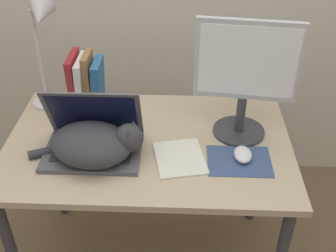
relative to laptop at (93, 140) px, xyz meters
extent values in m
cube|color=tan|center=(0.20, 0.06, -0.06)|extent=(1.12, 0.70, 0.03)
cylinder|color=#38383D|center=(-0.31, 0.36, -0.43)|extent=(0.04, 0.04, 0.71)
cylinder|color=#38383D|center=(0.71, 0.36, -0.43)|extent=(0.04, 0.04, 0.71)
cube|color=#4C4C51|center=(0.00, -0.02, -0.04)|extent=(0.36, 0.25, 0.02)
cube|color=#28282D|center=(0.00, -0.04, -0.03)|extent=(0.30, 0.13, 0.00)
cube|color=#4C4C51|center=(0.00, 0.05, 0.08)|extent=(0.36, 0.10, 0.23)
cube|color=#0F1433|center=(0.00, 0.05, 0.08)|extent=(0.32, 0.09, 0.20)
ellipsoid|color=#333338|center=(0.00, -0.05, 0.02)|extent=(0.34, 0.29, 0.13)
sphere|color=#333338|center=(0.14, -0.04, 0.05)|extent=(0.11, 0.11, 0.11)
cone|color=#333338|center=(0.16, -0.02, 0.09)|extent=(0.04, 0.04, 0.03)
cone|color=#333338|center=(0.15, -0.07, 0.09)|extent=(0.04, 0.04, 0.03)
cylinder|color=#333338|center=(-0.17, -0.04, -0.03)|extent=(0.14, 0.08, 0.03)
cylinder|color=#333338|center=(0.56, 0.14, -0.04)|extent=(0.21, 0.21, 0.01)
cylinder|color=#333338|center=(0.56, 0.14, 0.04)|extent=(0.04, 0.04, 0.15)
cube|color=#B2B2B7|center=(0.56, 0.14, 0.27)|extent=(0.38, 0.07, 0.31)
cube|color=white|center=(0.56, 0.12, 0.27)|extent=(0.35, 0.04, 0.27)
cube|color=#384C75|center=(0.55, -0.05, -0.05)|extent=(0.23, 0.18, 0.00)
ellipsoid|color=silver|center=(0.56, -0.03, -0.03)|extent=(0.07, 0.10, 0.03)
cube|color=maroon|center=(-0.13, 0.32, 0.07)|extent=(0.03, 0.17, 0.24)
cube|color=white|center=(-0.10, 0.32, 0.06)|extent=(0.04, 0.17, 0.22)
cube|color=olive|center=(-0.07, 0.32, 0.07)|extent=(0.03, 0.13, 0.24)
cube|color=#285B93|center=(-0.03, 0.32, 0.06)|extent=(0.05, 0.15, 0.21)
cylinder|color=silver|center=(-0.27, 0.32, -0.04)|extent=(0.13, 0.13, 0.01)
cylinder|color=silver|center=(-0.27, 0.32, 0.17)|extent=(0.02, 0.02, 0.41)
cone|color=silver|center=(-0.22, 0.28, 0.38)|extent=(0.11, 0.13, 0.14)
cube|color=silver|center=(0.33, -0.04, -0.04)|extent=(0.22, 0.24, 0.01)
camera|label=1|loc=(0.33, -1.25, 0.96)|focal=45.00mm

